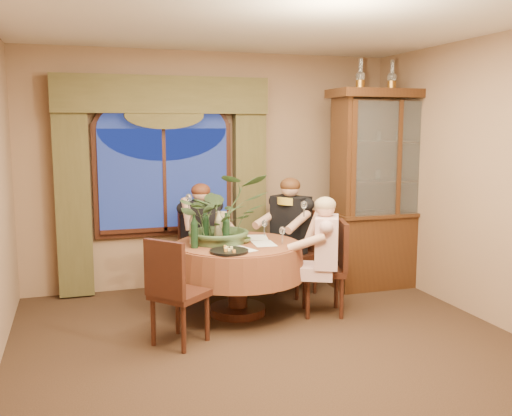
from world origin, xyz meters
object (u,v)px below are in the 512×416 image
object	(u,v)px
person_scarf	(291,236)
wine_bottle_3	(205,225)
china_cabinet	(388,189)
chair_front_left	(180,291)
oil_lamp_right	(422,76)
centerpiece_plant	(222,183)
chair_back	(202,252)
wine_bottle_0	(219,227)
wine_bottle_1	(193,227)
chair_back_right	(294,253)
wine_bottle_4	(226,229)
olive_bowl	(243,240)
wine_bottle_2	(194,231)
person_pink	(326,258)
person_back	(201,238)
oil_lamp_left	(360,74)
stoneware_vase	(221,227)
dining_table	(238,279)
oil_lamp_center	(392,75)
chair_right	(323,268)

from	to	relation	value
person_scarf	wine_bottle_3	bearing A→B (deg)	72.78
china_cabinet	chair_front_left	bearing A→B (deg)	-157.79
oil_lamp_right	centerpiece_plant	distance (m)	2.85
chair_back	wine_bottle_0	size ratio (longest dim) A/B	2.91
centerpiece_plant	wine_bottle_1	xyz separation A→B (m)	(-0.30, 0.01, -0.44)
china_cabinet	chair_back_right	xyz separation A→B (m)	(-1.20, -0.01, -0.70)
wine_bottle_0	person_scarf	bearing A→B (deg)	27.33
centerpiece_plant	wine_bottle_4	distance (m)	0.48
chair_back	olive_bowl	bearing A→B (deg)	93.23
chair_back_right	wine_bottle_2	distance (m)	1.48
china_cabinet	person_pink	world-z (taller)	china_cabinet
person_pink	person_back	bearing A→B (deg)	64.18
oil_lamp_left	wine_bottle_1	world-z (taller)	oil_lamp_left
chair_back_right	stoneware_vase	world-z (taller)	stoneware_vase
dining_table	stoneware_vase	bearing A→B (deg)	136.41
person_back	wine_bottle_1	distance (m)	0.85
oil_lamp_center	chair_back_right	xyz separation A→B (m)	(-1.20, -0.01, -2.04)
chair_front_left	person_back	distance (m)	1.58
chair_back_right	wine_bottle_0	size ratio (longest dim) A/B	2.91
china_cabinet	wine_bottle_2	size ratio (longest dim) A/B	7.12
china_cabinet	person_scarf	bearing A→B (deg)	178.02
china_cabinet	olive_bowl	world-z (taller)	china_cabinet
wine_bottle_3	chair_front_left	bearing A→B (deg)	-117.17
chair_right	centerpiece_plant	size ratio (longest dim) A/B	0.92
oil_lamp_right	olive_bowl	world-z (taller)	oil_lamp_right
chair_right	wine_bottle_1	world-z (taller)	wine_bottle_1
chair_right	wine_bottle_1	bearing A→B (deg)	90.99
dining_table	person_pink	world-z (taller)	person_pink
chair_back	wine_bottle_0	bearing A→B (deg)	77.70
person_back	wine_bottle_2	distance (m)	1.06
chair_right	olive_bowl	bearing A→B (deg)	89.98
centerpiece_plant	wine_bottle_4	xyz separation A→B (m)	(-0.01, -0.20, -0.44)
oil_lamp_right	olive_bowl	bearing A→B (deg)	-167.75
person_pink	person_back	distance (m)	1.62
chair_front_left	person_pink	world-z (taller)	person_pink
oil_lamp_left	chair_back	world-z (taller)	oil_lamp_left
wine_bottle_0	wine_bottle_2	distance (m)	0.32
chair_right	person_scarf	bearing A→B (deg)	20.26
oil_lamp_center	wine_bottle_0	xyz separation A→B (m)	(-2.21, -0.46, -1.61)
chair_back	stoneware_vase	distance (m)	0.84
chair_back	person_pink	world-z (taller)	person_pink
person_scarf	chair_right	bearing A→B (deg)	149.02
chair_front_left	wine_bottle_0	size ratio (longest dim) A/B	2.91
oil_lamp_right	chair_right	size ratio (longest dim) A/B	0.35
wine_bottle_2	dining_table	bearing A→B (deg)	13.24
dining_table	oil_lamp_center	size ratio (longest dim) A/B	4.08
oil_lamp_right	person_scarf	world-z (taller)	oil_lamp_right
dining_table	chair_right	size ratio (longest dim) A/B	1.44
china_cabinet	person_back	distance (m)	2.31
person_pink	stoneware_vase	bearing A→B (deg)	86.99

